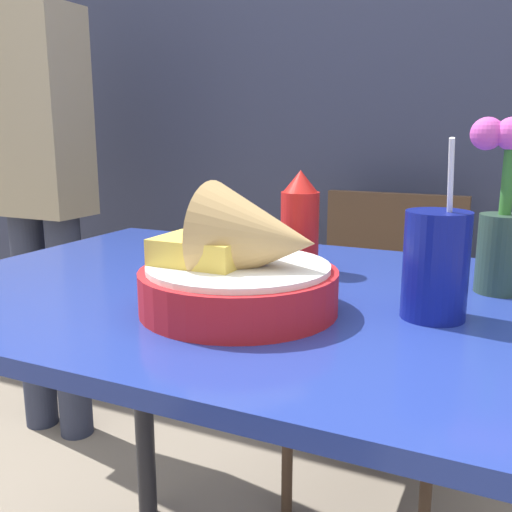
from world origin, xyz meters
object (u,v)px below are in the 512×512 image
chair_far_window (384,315)px  drink_cup (435,269)px  food_basket (245,267)px  flower_vase (505,210)px  ketchup_bottle (300,223)px  person_standing (39,171)px

chair_far_window → drink_cup: size_ratio=3.57×
food_basket → flower_vase: 0.41m
ketchup_bottle → person_standing: bearing=157.7°
food_basket → person_standing: size_ratio=0.18×
food_basket → person_standing: bearing=147.4°
chair_far_window → flower_vase: size_ratio=3.20×
flower_vase → chair_far_window: bearing=116.3°
chair_far_window → ketchup_bottle: 0.71m
ketchup_bottle → flower_vase: flower_vase is taller
ketchup_bottle → drink_cup: 0.31m
ketchup_bottle → drink_cup: (0.26, -0.17, -0.02)m
ketchup_bottle → drink_cup: drink_cup is taller
chair_far_window → drink_cup: drink_cup is taller
drink_cup → flower_vase: flower_vase is taller
chair_far_window → food_basket: food_basket is taller
drink_cup → food_basket: bearing=-160.9°
chair_far_window → food_basket: bearing=-90.5°
chair_far_window → ketchup_bottle: (-0.02, -0.62, 0.35)m
ketchup_bottle → food_basket: bearing=-86.1°
food_basket → ketchup_bottle: food_basket is taller
food_basket → drink_cup: size_ratio=1.16×
chair_far_window → food_basket: (-0.01, -0.87, 0.33)m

